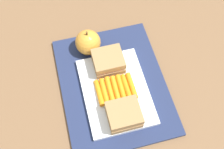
# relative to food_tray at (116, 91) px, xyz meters

# --- Properties ---
(ground_plane) EXTENTS (2.40, 2.40, 0.00)m
(ground_plane) POSITION_rel_food_tray_xyz_m (0.03, 0.00, -0.02)
(ground_plane) COLOR brown
(lunchbag_mat) EXTENTS (0.36, 0.28, 0.01)m
(lunchbag_mat) POSITION_rel_food_tray_xyz_m (0.03, 0.00, -0.01)
(lunchbag_mat) COLOR navy
(lunchbag_mat) RESTS_ON ground_plane
(food_tray) EXTENTS (0.23, 0.17, 0.01)m
(food_tray) POSITION_rel_food_tray_xyz_m (0.00, 0.00, 0.00)
(food_tray) COLOR white
(food_tray) RESTS_ON lunchbag_mat
(sandwich_half_left) EXTENTS (0.07, 0.08, 0.04)m
(sandwich_half_left) POSITION_rel_food_tray_xyz_m (-0.08, 0.00, 0.03)
(sandwich_half_left) COLOR #9E7A4C
(sandwich_half_left) RESTS_ON food_tray
(sandwich_half_right) EXTENTS (0.07, 0.08, 0.04)m
(sandwich_half_right) POSITION_rel_food_tray_xyz_m (0.08, 0.00, 0.03)
(sandwich_half_right) COLOR #9E7A4C
(sandwich_half_right) RESTS_ON food_tray
(carrot_sticks_bundle) EXTENTS (0.08, 0.10, 0.02)m
(carrot_sticks_bundle) POSITION_rel_food_tray_xyz_m (-0.00, 0.00, 0.01)
(carrot_sticks_bundle) COLOR orange
(carrot_sticks_bundle) RESTS_ON food_tray
(apple) EXTENTS (0.07, 0.07, 0.08)m
(apple) POSITION_rel_food_tray_xyz_m (0.15, 0.04, 0.03)
(apple) COLOR gold
(apple) RESTS_ON lunchbag_mat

